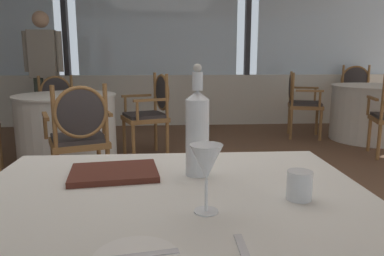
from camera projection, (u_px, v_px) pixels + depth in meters
name	position (u px, v px, depth m)	size (l,w,h in m)	color
ground_plane	(147.00, 241.00, 2.38)	(14.23, 14.23, 0.00)	brown
window_wall_far	(158.00, 59.00, 6.19)	(9.57, 0.14, 2.80)	silver
butter_knife	(136.00, 256.00, 0.73)	(0.17, 0.02, 0.00)	silver
water_bottle	(197.00, 131.00, 1.24)	(0.08, 0.08, 0.37)	white
wine_glass	(206.00, 164.00, 0.94)	(0.09, 0.09, 0.18)	white
water_tumbler	(299.00, 185.00, 1.04)	(0.07, 0.07, 0.08)	white
menu_book	(114.00, 173.00, 1.26)	(0.29, 0.22, 0.02)	#512319
background_table_0	(372.00, 113.00, 5.19)	(1.13, 1.13, 0.77)	silver
dining_chair_0_2	(356.00, 91.00, 6.11)	(0.61, 0.56, 1.02)	olive
dining_chair_0_3	(300.00, 99.00, 5.34)	(0.56, 0.61, 0.94)	olive
background_table_1	(67.00, 130.00, 3.96)	(1.05, 1.05, 0.77)	silver
dining_chair_1_1	(80.00, 131.00, 3.08)	(0.63, 0.59, 0.95)	olive
dining_chair_1_2	(152.00, 108.00, 4.32)	(0.59, 0.63, 0.97)	olive
dining_chair_1_3	(58.00, 105.00, 4.78)	(0.63, 0.59, 0.92)	olive
diner_person_1	(44.00, 67.00, 5.19)	(0.53, 0.22, 1.77)	#424C42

